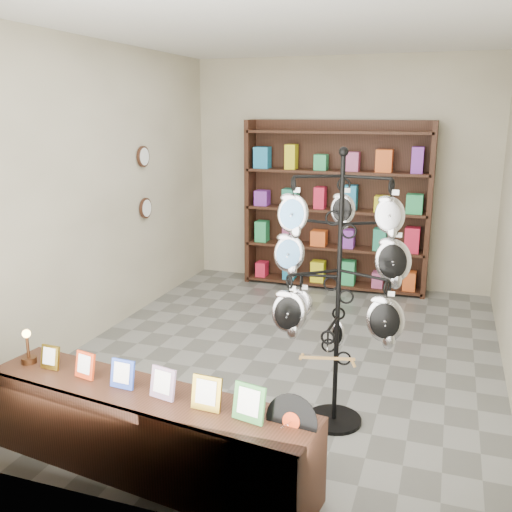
# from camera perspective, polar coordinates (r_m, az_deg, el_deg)

# --- Properties ---
(ground) EXTENTS (5.00, 5.00, 0.00)m
(ground) POSITION_cam_1_polar(r_m,az_deg,el_deg) (5.73, 3.11, -9.47)
(ground) COLOR slate
(ground) RESTS_ON ground
(room_envelope) EXTENTS (5.00, 5.00, 5.00)m
(room_envelope) POSITION_cam_1_polar(r_m,az_deg,el_deg) (5.26, 3.38, 9.31)
(room_envelope) COLOR beige
(room_envelope) RESTS_ON ground
(display_tree) EXTENTS (1.06, 0.98, 2.07)m
(display_tree) POSITION_cam_1_polar(r_m,az_deg,el_deg) (4.11, 8.32, -1.49)
(display_tree) COLOR black
(display_tree) RESTS_ON ground
(front_shelf) EXTENTS (2.36, 0.77, 0.82)m
(front_shelf) POSITION_cam_1_polar(r_m,az_deg,el_deg) (3.93, -11.01, -16.88)
(front_shelf) COLOR black
(front_shelf) RESTS_ON ground
(back_shelving) EXTENTS (2.42, 0.36, 2.20)m
(back_shelving) POSITION_cam_1_polar(r_m,az_deg,el_deg) (7.59, 7.97, 4.45)
(back_shelving) COLOR black
(back_shelving) RESTS_ON ground
(wall_clocks) EXTENTS (0.03, 0.24, 0.84)m
(wall_clocks) POSITION_cam_1_polar(r_m,az_deg,el_deg) (6.80, -11.10, 7.22)
(wall_clocks) COLOR black
(wall_clocks) RESTS_ON ground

